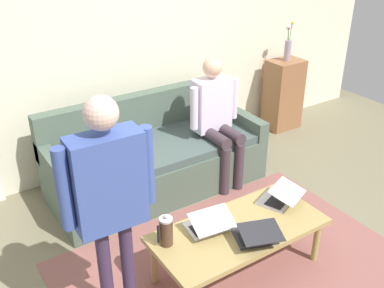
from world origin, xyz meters
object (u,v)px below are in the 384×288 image
couch (155,159)px  flower_vase (288,47)px  french_press (166,231)px  side_shelf (283,94)px  coffee_table (239,232)px  laptop_left (257,235)px  person_seated (216,115)px  person_standing (109,193)px  laptop_right (280,197)px  laptop_center (209,224)px

couch → flower_vase: size_ratio=4.47×
couch → french_press: bearing=64.5°
couch → french_press: couch is taller
side_shelf → flower_vase: 0.61m
flower_vase → coffee_table: bearing=40.0°
laptop_left → person_seated: person_seated is taller
coffee_table → person_standing: bearing=-1.7°
person_standing → laptop_right: bearing=-177.8°
laptop_center → coffee_table: bearing=150.5°
side_shelf → person_standing: size_ratio=0.53×
flower_vase → couch: bearing=9.8°
laptop_left → french_press: size_ratio=1.62×
laptop_right → person_seated: (-0.17, -1.11, 0.27)m
couch → coffee_table: size_ratio=1.59×
laptop_left → person_standing: size_ratio=0.24×
coffee_table → person_seated: size_ratio=1.03×
laptop_left → side_shelf: bearing=-137.1°
couch → laptop_center: 1.35m
laptop_center → laptop_right: 0.68m
french_press → laptop_right: bearing=176.9°
laptop_center → flower_vase: (-2.31, -1.67, 0.60)m
couch → laptop_right: 1.41m
coffee_table → flower_vase: size_ratio=2.82×
coffee_table → side_shelf: side_shelf is taller
couch → person_seated: (-0.58, 0.23, 0.42)m
laptop_left → coffee_table: bearing=-85.2°
laptop_right → french_press: 1.02m
couch → flower_vase: flower_vase is taller
couch → side_shelf: size_ratio=2.37×
person_seated → laptop_right: bearing=81.4°
person_standing → flower_vase: bearing=-150.4°
laptop_right → person_seated: 1.16m
person_standing → person_seated: 2.02m
laptop_center → laptop_right: size_ratio=0.87×
laptop_center → flower_vase: size_ratio=0.74×
flower_vase → laptop_center: bearing=35.8°
coffee_table → flower_vase: 2.84m
laptop_left → person_seated: bearing=-114.8°
french_press → side_shelf: size_ratio=0.28×
couch → french_press: (0.61, 1.28, 0.22)m
flower_vase → laptop_right: bearing=46.0°
laptop_left → laptop_center: (0.21, -0.29, -0.00)m
laptop_center → french_press: bearing=-4.9°
side_shelf → person_seated: bearing=21.5°
couch → side_shelf: bearing=-170.2°
laptop_right → person_standing: (1.45, 0.06, 0.60)m
laptop_right → flower_vase: flower_vase is taller
laptop_right → side_shelf: 2.35m
couch → laptop_left: size_ratio=5.19×
laptop_right → coffee_table: bearing=10.0°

